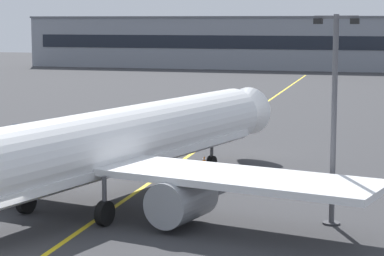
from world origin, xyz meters
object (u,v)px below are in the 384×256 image
(airliner_foreground, at_px, (85,151))
(service_car_second, at_px, (21,136))
(apron_lamp_post, at_px, (334,115))
(safety_cone_by_nose_gear, at_px, (204,160))

(airliner_foreground, relative_size, service_car_second, 9.01)
(airliner_foreground, distance_m, apron_lamp_post, 13.40)
(apron_lamp_post, relative_size, service_car_second, 2.34)
(service_car_second, xyz_separation_m, safety_cone_by_nose_gear, (17.08, -3.92, -0.51))
(apron_lamp_post, distance_m, service_car_second, 34.08)
(safety_cone_by_nose_gear, bearing_deg, service_car_second, 167.09)
(service_car_second, distance_m, safety_cone_by_nose_gear, 17.53)
(airliner_foreground, height_order, service_car_second, airliner_foreground)
(service_car_second, height_order, safety_cone_by_nose_gear, service_car_second)
(service_car_second, bearing_deg, airliner_foreground, -53.23)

